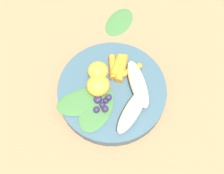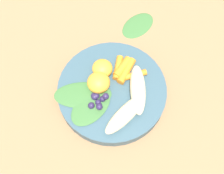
{
  "view_description": "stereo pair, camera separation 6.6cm",
  "coord_description": "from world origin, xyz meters",
  "px_view_note": "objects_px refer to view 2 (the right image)",
  "views": [
    {
      "loc": [
        -0.24,
        0.13,
        0.64
      ],
      "look_at": [
        0.0,
        0.0,
        0.04
      ],
      "focal_mm": 48.32,
      "sensor_mm": 36.0,
      "label": 1
    },
    {
      "loc": [
        -0.27,
        0.06,
        0.64
      ],
      "look_at": [
        0.0,
        0.0,
        0.04
      ],
      "focal_mm": 48.32,
      "sensor_mm": 36.0,
      "label": 2
    }
  ],
  "objects_px": {
    "bowl": "(112,92)",
    "banana_peeled_left": "(138,90)",
    "banana_peeled_right": "(126,114)",
    "orange_segment_near": "(99,82)",
    "kale_leaf_stray": "(138,25)"
  },
  "relations": [
    {
      "from": "banana_peeled_right",
      "to": "kale_leaf_stray",
      "type": "xyz_separation_m",
      "value": [
        0.24,
        -0.1,
        -0.04
      ]
    },
    {
      "from": "banana_peeled_left",
      "to": "banana_peeled_right",
      "type": "height_order",
      "value": "same"
    },
    {
      "from": "banana_peeled_left",
      "to": "banana_peeled_right",
      "type": "relative_size",
      "value": 1.0
    },
    {
      "from": "banana_peeled_right",
      "to": "kale_leaf_stray",
      "type": "bearing_deg",
      "value": 35.68
    },
    {
      "from": "banana_peeled_left",
      "to": "kale_leaf_stray",
      "type": "distance_m",
      "value": 0.21
    },
    {
      "from": "banana_peeled_left",
      "to": "kale_leaf_stray",
      "type": "relative_size",
      "value": 1.2
    },
    {
      "from": "bowl",
      "to": "kale_leaf_stray",
      "type": "distance_m",
      "value": 0.2
    },
    {
      "from": "banana_peeled_right",
      "to": "orange_segment_near",
      "type": "relative_size",
      "value": 2.31
    },
    {
      "from": "banana_peeled_left",
      "to": "banana_peeled_right",
      "type": "bearing_deg",
      "value": 152.74
    },
    {
      "from": "bowl",
      "to": "banana_peeled_right",
      "type": "height_order",
      "value": "banana_peeled_right"
    },
    {
      "from": "kale_leaf_stray",
      "to": "banana_peeled_right",
      "type": "bearing_deg",
      "value": -143.03
    },
    {
      "from": "banana_peeled_left",
      "to": "banana_peeled_right",
      "type": "distance_m",
      "value": 0.06
    },
    {
      "from": "bowl",
      "to": "banana_peeled_left",
      "type": "bearing_deg",
      "value": -112.85
    },
    {
      "from": "banana_peeled_left",
      "to": "kale_leaf_stray",
      "type": "bearing_deg",
      "value": -4.14
    },
    {
      "from": "bowl",
      "to": "kale_leaf_stray",
      "type": "bearing_deg",
      "value": -32.68
    }
  ]
}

